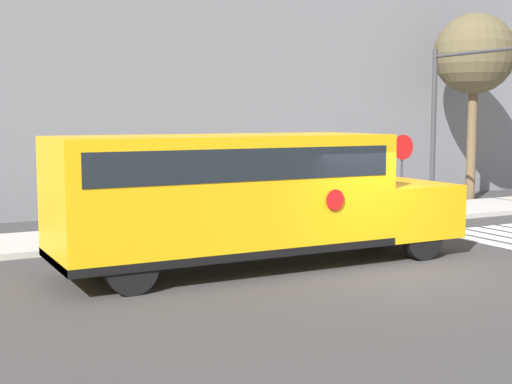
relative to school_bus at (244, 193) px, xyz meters
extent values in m
plane|color=#3A3838|center=(2.41, -1.71, -1.65)|extent=(60.00, 60.00, 0.00)
cube|color=#B2ADA3|center=(2.41, 4.79, -1.57)|extent=(44.00, 3.00, 0.15)
cube|color=slate|center=(2.41, 11.29, 3.90)|extent=(32.00, 4.00, 11.10)
cube|color=white|center=(7.09, 0.29, -1.64)|extent=(0.50, 3.20, 0.01)
cube|color=white|center=(7.79, 0.29, -1.64)|extent=(0.50, 3.20, 0.01)
cube|color=#EAA80F|center=(-0.48, 0.00, 0.02)|extent=(7.18, 2.50, 2.44)
cube|color=#EAA80F|center=(4.16, 0.00, -0.58)|extent=(2.10, 2.50, 1.24)
cube|color=black|center=(-0.48, 0.00, -1.12)|extent=(7.18, 2.54, 0.16)
cube|color=black|center=(-0.48, 0.00, 0.69)|extent=(6.61, 2.53, 0.64)
cylinder|color=red|center=(1.49, -1.29, -0.10)|extent=(0.44, 0.02, 0.44)
cylinder|color=black|center=(4.05, 1.08, -1.15)|extent=(1.00, 0.30, 1.00)
cylinder|color=black|center=(4.05, -1.08, -1.15)|extent=(1.00, 0.30, 1.00)
cylinder|color=black|center=(-2.87, 1.08, -1.15)|extent=(1.00, 0.30, 1.00)
cylinder|color=black|center=(-2.87, -1.08, -1.15)|extent=(1.00, 0.30, 1.00)
cylinder|color=#38383A|center=(7.35, 3.72, -0.46)|extent=(0.07, 0.07, 2.37)
cylinder|color=red|center=(7.35, 3.67, 0.69)|extent=(0.77, 0.03, 0.77)
cylinder|color=#38383A|center=(8.73, 3.88, 1.05)|extent=(0.16, 0.16, 5.39)
cylinder|color=#38383A|center=(8.73, 1.99, 3.50)|extent=(0.10, 3.80, 0.10)
cylinder|color=brown|center=(13.27, 6.82, 0.71)|extent=(0.36, 0.36, 4.72)
sphere|color=brown|center=(13.27, 6.82, 3.99)|extent=(3.06, 3.06, 3.06)
camera|label=1|loc=(-6.85, -13.57, 1.65)|focal=50.00mm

